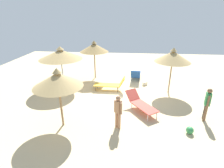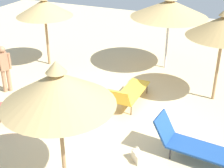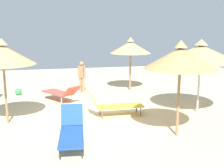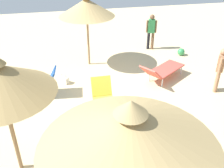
{
  "view_description": "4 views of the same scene",
  "coord_description": "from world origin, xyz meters",
  "px_view_note": "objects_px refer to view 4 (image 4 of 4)",
  "views": [
    {
      "loc": [
        0.32,
        -10.18,
        4.83
      ],
      "look_at": [
        -0.56,
        -0.39,
        0.79
      ],
      "focal_mm": 28.04,
      "sensor_mm": 36.0,
      "label": 1
    },
    {
      "loc": [
        7.44,
        3.4,
        5.06
      ],
      "look_at": [
        -0.1,
        0.13,
        0.96
      ],
      "focal_mm": 52.19,
      "sensor_mm": 36.0,
      "label": 2
    },
    {
      "loc": [
        1.54,
        10.27,
        3.29
      ],
      "look_at": [
        -0.89,
        -0.63,
        1.0
      ],
      "focal_mm": 45.24,
      "sensor_mm": 36.0,
      "label": 3
    },
    {
      "loc": [
        -6.76,
        1.52,
        4.76
      ],
      "look_at": [
        -0.02,
        0.09,
        0.73
      ],
      "focal_mm": 41.16,
      "sensor_mm": 36.0,
      "label": 4
    }
  ],
  "objects_px": {
    "lounge_chair_far_left": "(106,105)",
    "parasol_umbrella_near_left": "(87,7)",
    "handbag": "(64,80)",
    "person_standing_back": "(151,30)",
    "parasol_umbrella_back": "(130,130)",
    "person_standing_edge": "(220,68)",
    "lounge_chair_far_right": "(31,85)",
    "beach_ball": "(181,52)",
    "lounge_chair_front": "(162,70)"
  },
  "relations": [
    {
      "from": "lounge_chair_far_left",
      "to": "person_standing_edge",
      "type": "relative_size",
      "value": 1.29
    },
    {
      "from": "person_standing_edge",
      "to": "beach_ball",
      "type": "height_order",
      "value": "person_standing_edge"
    },
    {
      "from": "person_standing_edge",
      "to": "person_standing_back",
      "type": "distance_m",
      "value": 4.21
    },
    {
      "from": "lounge_chair_far_right",
      "to": "person_standing_edge",
      "type": "bearing_deg",
      "value": -99.25
    },
    {
      "from": "parasol_umbrella_near_left",
      "to": "person_standing_edge",
      "type": "bearing_deg",
      "value": -127.08
    },
    {
      "from": "lounge_chair_front",
      "to": "person_standing_back",
      "type": "height_order",
      "value": "person_standing_back"
    },
    {
      "from": "parasol_umbrella_back",
      "to": "lounge_chair_front",
      "type": "height_order",
      "value": "parasol_umbrella_back"
    },
    {
      "from": "person_standing_back",
      "to": "parasol_umbrella_back",
      "type": "bearing_deg",
      "value": 157.79
    },
    {
      "from": "parasol_umbrella_near_left",
      "to": "beach_ball",
      "type": "bearing_deg",
      "value": -89.37
    },
    {
      "from": "parasol_umbrella_back",
      "to": "handbag",
      "type": "relative_size",
      "value": 6.97
    },
    {
      "from": "lounge_chair_front",
      "to": "handbag",
      "type": "height_order",
      "value": "lounge_chair_front"
    },
    {
      "from": "lounge_chair_front",
      "to": "handbag",
      "type": "xyz_separation_m",
      "value": [
        0.55,
        3.57,
        -0.3
      ]
    },
    {
      "from": "parasol_umbrella_back",
      "to": "person_standing_back",
      "type": "height_order",
      "value": "parasol_umbrella_back"
    },
    {
      "from": "parasol_umbrella_back",
      "to": "lounge_chair_far_left",
      "type": "bearing_deg",
      "value": -4.33
    },
    {
      "from": "lounge_chair_far_right",
      "to": "lounge_chair_far_left",
      "type": "relative_size",
      "value": 0.99
    },
    {
      "from": "lounge_chair_far_left",
      "to": "lounge_chair_far_right",
      "type": "bearing_deg",
      "value": 52.26
    },
    {
      "from": "lounge_chair_far_right",
      "to": "beach_ball",
      "type": "bearing_deg",
      "value": -72.07
    },
    {
      "from": "beach_ball",
      "to": "parasol_umbrella_back",
      "type": "bearing_deg",
      "value": 148.01
    },
    {
      "from": "lounge_chair_front",
      "to": "person_standing_edge",
      "type": "relative_size",
      "value": 1.31
    },
    {
      "from": "beach_ball",
      "to": "handbag",
      "type": "bearing_deg",
      "value": 105.35
    },
    {
      "from": "handbag",
      "to": "parasol_umbrella_near_left",
      "type": "bearing_deg",
      "value": -38.41
    },
    {
      "from": "lounge_chair_far_left",
      "to": "lounge_chair_front",
      "type": "bearing_deg",
      "value": -53.81
    },
    {
      "from": "person_standing_edge",
      "to": "lounge_chair_far_right",
      "type": "bearing_deg",
      "value": 80.75
    },
    {
      "from": "lounge_chair_far_right",
      "to": "beach_ball",
      "type": "height_order",
      "value": "lounge_chair_far_right"
    },
    {
      "from": "lounge_chair_far_left",
      "to": "lounge_chair_front",
      "type": "xyz_separation_m",
      "value": [
        1.79,
        -2.45,
        0.0
      ]
    },
    {
      "from": "lounge_chair_far_right",
      "to": "person_standing_edge",
      "type": "xyz_separation_m",
      "value": [
        -1.02,
        -6.26,
        0.48
      ]
    },
    {
      "from": "lounge_chair_far_left",
      "to": "parasol_umbrella_near_left",
      "type": "bearing_deg",
      "value": -0.01
    },
    {
      "from": "parasol_umbrella_near_left",
      "to": "lounge_chair_far_right",
      "type": "bearing_deg",
      "value": 132.33
    },
    {
      "from": "lounge_chair_far_right",
      "to": "person_standing_edge",
      "type": "distance_m",
      "value": 6.36
    },
    {
      "from": "beach_ball",
      "to": "person_standing_back",
      "type": "bearing_deg",
      "value": 48.26
    },
    {
      "from": "lounge_chair_far_right",
      "to": "lounge_chair_front",
      "type": "relative_size",
      "value": 0.98
    },
    {
      "from": "parasol_umbrella_near_left",
      "to": "person_standing_edge",
      "type": "distance_m",
      "value": 5.27
    },
    {
      "from": "person_standing_edge",
      "to": "lounge_chair_front",
      "type": "bearing_deg",
      "value": 55.41
    },
    {
      "from": "lounge_chair_front",
      "to": "parasol_umbrella_back",
      "type": "bearing_deg",
      "value": 152.06
    },
    {
      "from": "handbag",
      "to": "beach_ball",
      "type": "xyz_separation_m",
      "value": [
        1.45,
        -5.3,
        0.03
      ]
    },
    {
      "from": "person_standing_back",
      "to": "beach_ball",
      "type": "relative_size",
      "value": 5.15
    },
    {
      "from": "parasol_umbrella_near_left",
      "to": "handbag",
      "type": "relative_size",
      "value": 7.18
    },
    {
      "from": "parasol_umbrella_near_left",
      "to": "person_standing_back",
      "type": "height_order",
      "value": "parasol_umbrella_near_left"
    },
    {
      "from": "parasol_umbrella_back",
      "to": "person_standing_back",
      "type": "bearing_deg",
      "value": -22.21
    },
    {
      "from": "person_standing_edge",
      "to": "handbag",
      "type": "height_order",
      "value": "person_standing_edge"
    },
    {
      "from": "parasol_umbrella_near_left",
      "to": "lounge_chair_front",
      "type": "xyz_separation_m",
      "value": [
        -1.96,
        -2.45,
        -1.93
      ]
    },
    {
      "from": "lounge_chair_far_right",
      "to": "person_standing_back",
      "type": "distance_m",
      "value": 6.14
    },
    {
      "from": "lounge_chair_far_right",
      "to": "lounge_chair_front",
      "type": "height_order",
      "value": "lounge_chair_far_right"
    },
    {
      "from": "lounge_chair_front",
      "to": "beach_ball",
      "type": "relative_size",
      "value": 6.49
    },
    {
      "from": "parasol_umbrella_back",
      "to": "handbag",
      "type": "xyz_separation_m",
      "value": [
        5.64,
        0.87,
        -2.17
      ]
    },
    {
      "from": "parasol_umbrella_near_left",
      "to": "beach_ball",
      "type": "height_order",
      "value": "parasol_umbrella_near_left"
    },
    {
      "from": "parasol_umbrella_back",
      "to": "person_standing_edge",
      "type": "distance_m",
      "value": 6.03
    },
    {
      "from": "parasol_umbrella_near_left",
      "to": "lounge_chair_far_left",
      "type": "distance_m",
      "value": 4.22
    },
    {
      "from": "handbag",
      "to": "beach_ball",
      "type": "distance_m",
      "value": 5.5
    },
    {
      "from": "lounge_chair_far_left",
      "to": "beach_ball",
      "type": "bearing_deg",
      "value": -47.77
    }
  ]
}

